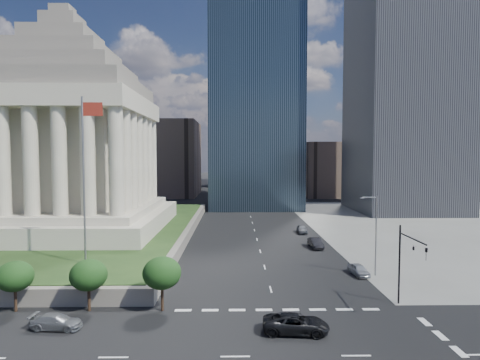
{
  "coord_description": "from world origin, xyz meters",
  "views": [
    {
      "loc": [
        -4.06,
        -23.85,
        14.81
      ],
      "look_at": [
        -3.39,
        22.82,
        12.08
      ],
      "focal_mm": 30.0,
      "sensor_mm": 36.0,
      "label": 1
    }
  ],
  "objects_px": {
    "traffic_signal_ne": "(407,257)",
    "pickup_truck": "(296,324)",
    "street_lamp_north": "(375,231)",
    "flagpole": "(85,171)",
    "parked_sedan_near": "(359,270)",
    "parked_sedan_far": "(302,229)",
    "parked_sedan_mid": "(316,243)",
    "war_memorial": "(65,119)",
    "suv_grey": "(56,322)"
  },
  "relations": [
    {
      "from": "traffic_signal_ne",
      "to": "pickup_truck",
      "type": "distance_m",
      "value": 13.12
    },
    {
      "from": "street_lamp_north",
      "to": "flagpole",
      "type": "bearing_deg",
      "value": -178.37
    },
    {
      "from": "parked_sedan_near",
      "to": "pickup_truck",
      "type": "bearing_deg",
      "value": -129.3
    },
    {
      "from": "flagpole",
      "to": "parked_sedan_near",
      "type": "xyz_separation_m",
      "value": [
        33.33,
        1.17,
        -12.42
      ]
    },
    {
      "from": "parked_sedan_far",
      "to": "parked_sedan_mid",
      "type": "bearing_deg",
      "value": -88.08
    },
    {
      "from": "traffic_signal_ne",
      "to": "flagpole",
      "type": "bearing_deg",
      "value": 163.29
    },
    {
      "from": "street_lamp_north",
      "to": "parked_sedan_far",
      "type": "height_order",
      "value": "street_lamp_north"
    },
    {
      "from": "war_memorial",
      "to": "parked_sedan_near",
      "type": "bearing_deg",
      "value": -26.65
    },
    {
      "from": "traffic_signal_ne",
      "to": "war_memorial",
      "type": "bearing_deg",
      "value": 143.58
    },
    {
      "from": "war_memorial",
      "to": "pickup_truck",
      "type": "bearing_deg",
      "value": -48.03
    },
    {
      "from": "parked_sedan_near",
      "to": "parked_sedan_far",
      "type": "relative_size",
      "value": 0.89
    },
    {
      "from": "traffic_signal_ne",
      "to": "suv_grey",
      "type": "height_order",
      "value": "traffic_signal_ne"
    },
    {
      "from": "parked_sedan_mid",
      "to": "pickup_truck",
      "type": "bearing_deg",
      "value": -107.69
    },
    {
      "from": "flagpole",
      "to": "street_lamp_north",
      "type": "relative_size",
      "value": 2.0
    },
    {
      "from": "parked_sedan_near",
      "to": "parked_sedan_far",
      "type": "bearing_deg",
      "value": 88.44
    },
    {
      "from": "flagpole",
      "to": "parked_sedan_mid",
      "type": "xyz_separation_m",
      "value": [
        30.96,
        16.19,
        -12.33
      ]
    },
    {
      "from": "street_lamp_north",
      "to": "parked_sedan_far",
      "type": "xyz_separation_m",
      "value": [
        -4.27,
        27.86,
        -4.89
      ]
    },
    {
      "from": "parked_sedan_far",
      "to": "parked_sedan_near",
      "type": "bearing_deg",
      "value": -83.35
    },
    {
      "from": "parked_sedan_near",
      "to": "street_lamp_north",
      "type": "bearing_deg",
      "value": -11.78
    },
    {
      "from": "parked_sedan_mid",
      "to": "parked_sedan_near",
      "type": "bearing_deg",
      "value": -84.3
    },
    {
      "from": "war_memorial",
      "to": "parked_sedan_far",
      "type": "relative_size",
      "value": 8.59
    },
    {
      "from": "flagpole",
      "to": "street_lamp_north",
      "type": "bearing_deg",
      "value": 1.63
    },
    {
      "from": "suv_grey",
      "to": "flagpole",
      "type": "bearing_deg",
      "value": 15.06
    },
    {
      "from": "pickup_truck",
      "to": "street_lamp_north",
      "type": "bearing_deg",
      "value": -32.13
    },
    {
      "from": "street_lamp_north",
      "to": "parked_sedan_mid",
      "type": "bearing_deg",
      "value": 105.45
    },
    {
      "from": "pickup_truck",
      "to": "parked_sedan_near",
      "type": "height_order",
      "value": "pickup_truck"
    },
    {
      "from": "street_lamp_north",
      "to": "parked_sedan_far",
      "type": "distance_m",
      "value": 28.61
    },
    {
      "from": "street_lamp_north",
      "to": "pickup_truck",
      "type": "height_order",
      "value": "street_lamp_north"
    },
    {
      "from": "street_lamp_north",
      "to": "parked_sedan_near",
      "type": "xyz_separation_m",
      "value": [
        -1.83,
        0.17,
        -4.97
      ]
    },
    {
      "from": "flagpole",
      "to": "parked_sedan_far",
      "type": "distance_m",
      "value": 44.04
    },
    {
      "from": "pickup_truck",
      "to": "parked_sedan_mid",
      "type": "xyz_separation_m",
      "value": [
        8.03,
        31.22,
        0.01
      ]
    },
    {
      "from": "traffic_signal_ne",
      "to": "pickup_truck",
      "type": "relative_size",
      "value": 1.44
    },
    {
      "from": "pickup_truck",
      "to": "traffic_signal_ne",
      "type": "bearing_deg",
      "value": -62.3
    },
    {
      "from": "traffic_signal_ne",
      "to": "pickup_truck",
      "type": "xyz_separation_m",
      "value": [
        -11.4,
        -4.72,
        -4.48
      ]
    },
    {
      "from": "parked_sedan_near",
      "to": "parked_sedan_mid",
      "type": "bearing_deg",
      "value": 92.37
    },
    {
      "from": "war_memorial",
      "to": "flagpole",
      "type": "relative_size",
      "value": 1.95
    },
    {
      "from": "suv_grey",
      "to": "parked_sedan_far",
      "type": "height_order",
      "value": "parked_sedan_far"
    },
    {
      "from": "suv_grey",
      "to": "parked_sedan_near",
      "type": "relative_size",
      "value": 1.08
    },
    {
      "from": "parked_sedan_far",
      "to": "war_memorial",
      "type": "bearing_deg",
      "value": -171.94
    },
    {
      "from": "street_lamp_north",
      "to": "suv_grey",
      "type": "bearing_deg",
      "value": -155.37
    },
    {
      "from": "flagpole",
      "to": "parked_sedan_near",
      "type": "distance_m",
      "value": 35.59
    },
    {
      "from": "parked_sedan_mid",
      "to": "parked_sedan_far",
      "type": "xyz_separation_m",
      "value": [
        -0.07,
        12.67,
        -0.01
      ]
    },
    {
      "from": "war_memorial",
      "to": "flagpole",
      "type": "xyz_separation_m",
      "value": [
        12.17,
        -24.0,
        -8.29
      ]
    },
    {
      "from": "traffic_signal_ne",
      "to": "parked_sedan_far",
      "type": "distance_m",
      "value": 39.57
    },
    {
      "from": "pickup_truck",
      "to": "suv_grey",
      "type": "xyz_separation_m",
      "value": [
        -20.47,
        1.03,
        -0.14
      ]
    },
    {
      "from": "war_memorial",
      "to": "pickup_truck",
      "type": "height_order",
      "value": "war_memorial"
    },
    {
      "from": "suv_grey",
      "to": "parked_sedan_far",
      "type": "xyz_separation_m",
      "value": [
        28.43,
        42.85,
        0.14
      ]
    },
    {
      "from": "war_memorial",
      "to": "traffic_signal_ne",
      "type": "height_order",
      "value": "war_memorial"
    },
    {
      "from": "war_memorial",
      "to": "suv_grey",
      "type": "bearing_deg",
      "value": -68.94
    },
    {
      "from": "flagpole",
      "to": "parked_sedan_mid",
      "type": "height_order",
      "value": "flagpole"
    }
  ]
}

